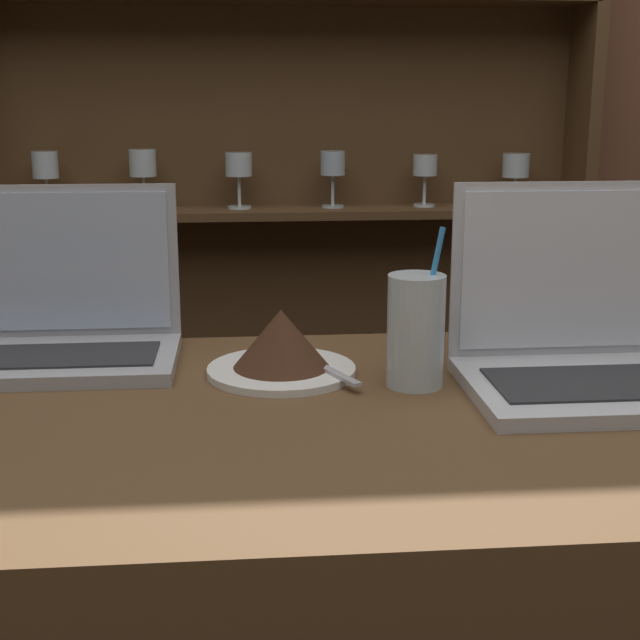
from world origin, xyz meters
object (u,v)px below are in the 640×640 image
at_px(laptop_far, 597,342).
at_px(water_glass, 416,331).
at_px(laptop_near, 51,321).
at_px(cake_plate, 281,346).

distance_m(laptop_far, water_glass, 0.23).
xyz_separation_m(laptop_near, cake_plate, (0.31, -0.09, -0.02)).
distance_m(laptop_near, water_glass, 0.50).
height_order(laptop_near, cake_plate, laptop_near).
bearing_deg(water_glass, laptop_near, 162.05).
bearing_deg(cake_plate, laptop_near, 163.14).
distance_m(laptop_near, cake_plate, 0.33).
xyz_separation_m(laptop_far, water_glass, (-0.23, 0.01, 0.02)).
distance_m(cake_plate, water_glass, 0.18).
height_order(cake_plate, water_glass, water_glass).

